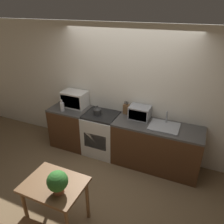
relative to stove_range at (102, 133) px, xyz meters
The scene contains 13 objects.
ground_plane 0.95m from the stove_range, 60.71° to the right, with size 16.00×16.00×0.00m, color brown.
wall_back 1.01m from the stove_range, 39.90° to the left, with size 10.00×0.06×2.60m.
counter_left_run 0.74m from the stove_range, behind, with size 0.81×0.62×0.90m.
counter_right_run 1.15m from the stove_range, ahead, with size 1.63×0.62×0.90m.
stove_range is the anchor object (origin of this frame).
kettle 0.54m from the stove_range, 156.77° to the right, with size 0.16×0.16×0.19m.
microwave 0.93m from the stove_range, behind, with size 0.52×0.35×0.33m.
bottle 0.98m from the stove_range, 167.59° to the right, with size 0.09×0.09×0.24m.
knife_block 0.75m from the stove_range, 27.31° to the left, with size 0.12×0.08×0.27m.
toaster_oven 0.96m from the stove_range, 10.72° to the left, with size 0.39×0.29×0.25m.
sink_basin 1.34m from the stove_range, ahead, with size 0.53×0.44×0.24m.
dining_table 1.82m from the stove_range, 84.00° to the right, with size 0.80×0.61×0.75m.
potted_plant 1.99m from the stove_range, 79.83° to the right, with size 0.26×0.26×0.32m.
Camera 1 is at (1.35, -2.74, 2.88)m, focal length 35.00 mm.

